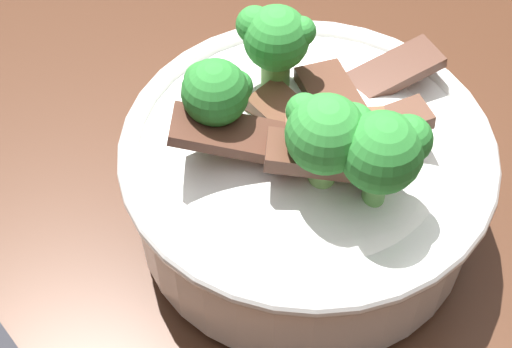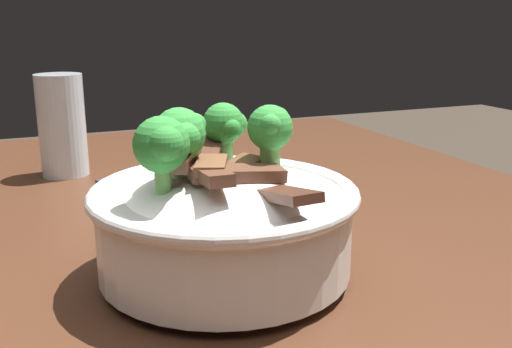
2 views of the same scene
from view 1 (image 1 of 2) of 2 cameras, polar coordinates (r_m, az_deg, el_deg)
The scene contains 2 objects.
dining_table at distance 0.59m, azimuth 10.90°, elevation -9.30°, with size 1.46×0.99×0.82m.
rice_bowl at distance 0.45m, azimuth 3.68°, elevation 0.35°, with size 0.22×0.22×0.14m.
Camera 1 is at (-0.21, -0.22, 1.22)m, focal length 54.70 mm.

